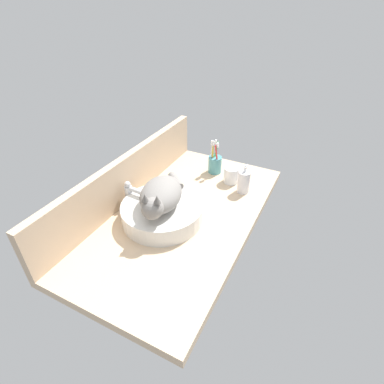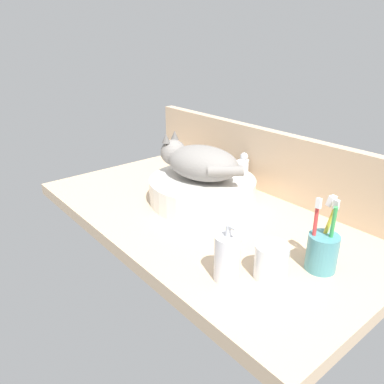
% 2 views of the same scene
% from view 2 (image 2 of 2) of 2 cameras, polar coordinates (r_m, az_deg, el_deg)
% --- Properties ---
extents(ground_plane, '(1.14, 0.62, 0.04)m').
position_cam_2_polar(ground_plane, '(1.20, 1.68, -4.04)').
color(ground_plane, '#D1B28E').
extents(backsplash_panel, '(1.14, 0.04, 0.22)m').
position_cam_2_polar(backsplash_panel, '(1.34, 11.20, 4.68)').
color(backsplash_panel, '#CCAD8C').
rests_on(backsplash_panel, ground_plane).
extents(sink_basin, '(0.35, 0.35, 0.08)m').
position_cam_2_polar(sink_basin, '(1.26, 1.59, 0.35)').
color(sink_basin, silver).
rests_on(sink_basin, ground_plane).
extents(cat, '(0.32, 0.23, 0.14)m').
position_cam_2_polar(cat, '(1.23, 1.08, 4.67)').
color(cat, gray).
rests_on(cat, sink_basin).
extents(faucet, '(0.04, 0.12, 0.14)m').
position_cam_2_polar(faucet, '(1.35, 7.48, 3.33)').
color(faucet, silver).
rests_on(faucet, ground_plane).
extents(soap_dispenser, '(0.06, 0.06, 0.15)m').
position_cam_2_polar(soap_dispenser, '(0.86, 5.36, -9.96)').
color(soap_dispenser, silver).
rests_on(soap_dispenser, ground_plane).
extents(toothbrush_cup, '(0.07, 0.07, 0.19)m').
position_cam_2_polar(toothbrush_cup, '(0.95, 19.26, -8.33)').
color(toothbrush_cup, teal).
rests_on(toothbrush_cup, ground_plane).
extents(water_glass, '(0.08, 0.08, 0.08)m').
position_cam_2_polar(water_glass, '(0.90, 11.96, -10.51)').
color(water_glass, white).
rests_on(water_glass, ground_plane).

